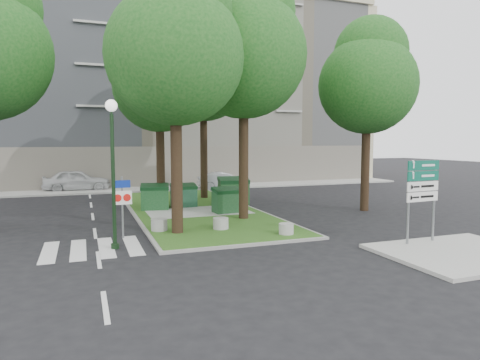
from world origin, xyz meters
name	(u,v)px	position (x,y,z in m)	size (l,w,h in m)	color
ground	(235,247)	(0.00, 0.00, 0.00)	(120.00, 120.00, 0.00)	black
median_island	(193,210)	(0.50, 8.00, 0.06)	(6.00, 16.00, 0.12)	#294B15
median_kerb	(193,210)	(0.50, 8.00, 0.05)	(6.30, 16.30, 0.10)	gray
sidewalk_corner	(462,253)	(6.50, -3.50, 0.06)	(5.00, 4.00, 0.12)	#999993
building_sidewalk	(153,189)	(0.00, 18.50, 0.06)	(42.00, 3.00, 0.12)	#999993
zebra_crossing	(120,246)	(-3.75, 1.50, 0.01)	(5.00, 3.00, 0.01)	silver
apartment_building	(138,92)	(0.00, 26.00, 8.00)	(41.00, 12.00, 16.00)	#C4BC93
tree_median_near_left	(177,43)	(-1.41, 2.56, 7.32)	(5.20, 5.20, 10.53)	black
tree_median_near_right	(245,43)	(2.09, 4.56, 7.99)	(5.60, 5.60, 11.46)	black
tree_median_mid	(161,77)	(-0.91, 9.06, 6.98)	(4.80, 4.80, 9.99)	black
tree_median_far	(204,64)	(2.29, 12.06, 8.32)	(5.80, 5.80, 11.93)	black
tree_street_right	(369,76)	(9.09, 5.06, 6.98)	(5.00, 5.00, 10.06)	black
dumpster_a	(155,197)	(-1.42, 8.45, 0.76)	(1.59, 1.24, 1.34)	#103D18
dumpster_b	(184,196)	(0.18, 8.82, 0.72)	(1.36, 0.96, 1.25)	#103821
dumpster_c	(227,200)	(1.78, 6.25, 0.73)	(1.42, 1.04, 1.26)	#103817
dumpster_d	(233,191)	(3.00, 8.75, 0.86)	(1.78, 1.34, 1.53)	#123B15
bollard_left	(159,225)	(-2.10, 3.13, 0.35)	(0.64, 0.64, 0.46)	gray
bollard_right	(286,229)	(2.35, 0.80, 0.32)	(0.56, 0.56, 0.40)	#A2A19D
bollard_mid	(221,223)	(0.29, 2.59, 0.34)	(0.62, 0.62, 0.45)	#979792
litter_bin	(218,193)	(2.81, 11.06, 0.49)	(0.42, 0.42, 0.73)	#D8EA1B
street_lamp	(113,156)	(-3.92, 1.22, 3.16)	(0.40, 0.40, 5.03)	black
traffic_sign_pole	(122,199)	(-3.52, 2.75, 1.50)	(0.70, 0.08, 2.34)	slate
directional_sign	(422,188)	(6.18, -2.00, 2.03)	(1.43, 0.19, 2.87)	slate
car_white	(77,180)	(-5.31, 19.50, 0.79)	(1.87, 4.64, 1.58)	silver
car_silver	(223,180)	(5.15, 17.18, 0.64)	(1.36, 3.89, 1.28)	#A1A6A9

